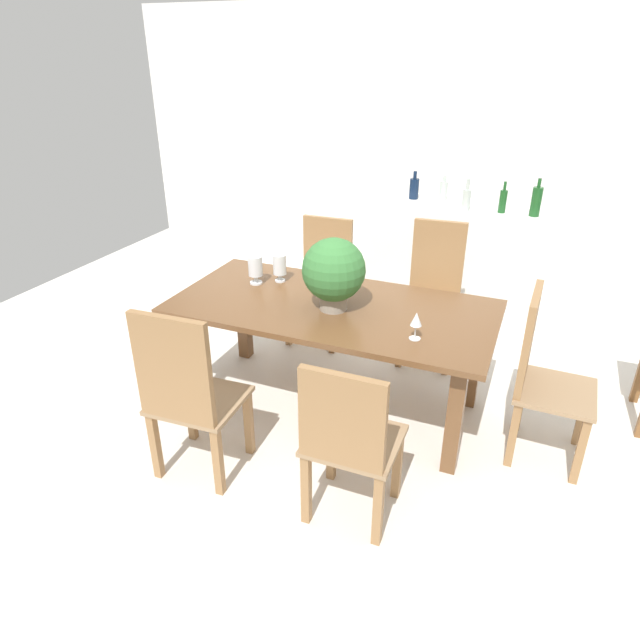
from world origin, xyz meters
The scene contains 18 objects.
ground_plane centered at (0.00, 0.00, 0.00)m, with size 7.04×7.04×0.00m, color silver.
back_wall centered at (0.00, 2.60, 1.30)m, with size 6.40×0.10×2.60m, color white.
dining_table centered at (0.00, -0.01, 0.64)m, with size 2.01×0.99×0.74m.
chair_near_left centered at (-0.45, -0.97, 0.57)m, with size 0.49×0.46×1.05m.
chair_far_left centered at (-0.46, 0.94, 0.53)m, with size 0.47×0.48×0.97m.
chair_near_right centered at (0.45, -0.96, 0.52)m, with size 0.45×0.42×0.93m.
chair_foot_end centered at (1.26, -0.01, 0.55)m, with size 0.44×0.46×1.02m.
chair_far_right centered at (0.45, 0.95, 0.57)m, with size 0.45×0.46×1.05m.
flower_centerpiece centered at (0.03, -0.07, 0.99)m, with size 0.38×0.38×0.45m.
crystal_vase_left centered at (-0.61, 0.11, 0.86)m, with size 0.10×0.10×0.19m.
crystal_vase_center_near centered at (-0.48, 0.21, 0.86)m, with size 0.09×0.09×0.19m.
wine_glass centered at (0.58, -0.26, 0.86)m, with size 0.06×0.06×0.16m.
kitchen_counter centered at (0.49, 1.92, 0.48)m, with size 1.62×0.62×0.95m, color silver.
wine_bottle_clear centered at (0.50, 1.75, 1.05)m, with size 0.07×0.07×0.27m.
wine_bottle_amber centered at (0.00, 1.98, 1.05)m, with size 0.08×0.08×0.25m.
wine_bottle_tall centered at (1.05, 1.80, 1.08)m, with size 0.08×0.08×0.30m.
wine_bottle_dark centered at (0.26, 2.02, 1.04)m, with size 0.07×0.07×0.22m.
wine_bottle_green centered at (0.79, 1.81, 1.05)m, with size 0.06×0.06×0.26m.
Camera 1 is at (1.14, -2.97, 2.20)m, focal length 31.28 mm.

